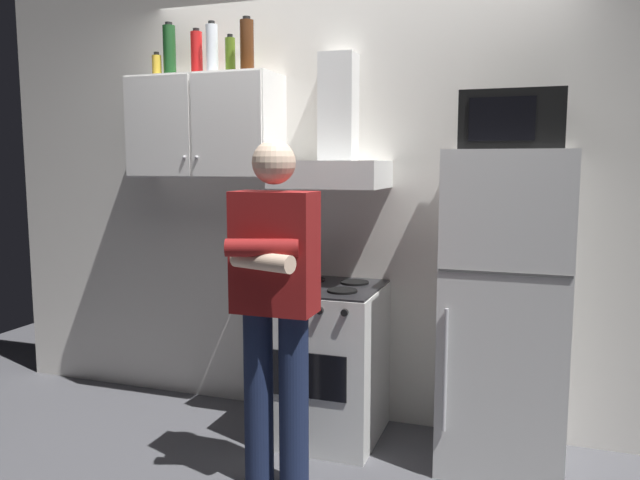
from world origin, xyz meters
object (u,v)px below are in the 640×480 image
(upper_cabinet, at_px, (205,127))
(bottle_soda_red, at_px, (197,54))
(stove_oven, at_px, (326,361))
(bottle_vodka_clear, at_px, (212,49))
(refrigerator, at_px, (505,310))
(bottle_olive_oil, at_px, (230,56))
(bottle_spice_jar, at_px, (157,66))
(range_hood, at_px, (333,152))
(person_standing, at_px, (275,302))
(bottle_rum_dark, at_px, (247,46))
(microwave, at_px, (512,121))
(bottle_wine_green, at_px, (169,51))

(upper_cabinet, height_order, bottle_soda_red, bottle_soda_red)
(stove_oven, height_order, bottle_vodka_clear, bottle_vodka_clear)
(refrigerator, relative_size, bottle_olive_oil, 7.01)
(refrigerator, relative_size, bottle_vodka_clear, 5.22)
(bottle_spice_jar, xyz_separation_m, bottle_vodka_clear, (0.36, 0.02, 0.08))
(range_hood, distance_m, bottle_olive_oil, 0.85)
(bottle_vodka_clear, bearing_deg, bottle_spice_jar, -176.57)
(person_standing, relative_size, bottle_rum_dark, 5.34)
(bottle_rum_dark, distance_m, bottle_vodka_clear, 0.24)
(range_hood, height_order, refrigerator, range_hood)
(refrigerator, bearing_deg, person_standing, -148.77)
(microwave, bearing_deg, upper_cabinet, 176.52)
(bottle_wine_green, bearing_deg, person_standing, -36.64)
(stove_oven, distance_m, bottle_olive_oil, 1.84)
(microwave, bearing_deg, bottle_soda_red, 175.84)
(person_standing, bearing_deg, stove_oven, 85.28)
(stove_oven, relative_size, bottle_soda_red, 3.14)
(refrigerator, bearing_deg, microwave, 90.90)
(bottle_soda_red, bearing_deg, stove_oven, -9.92)
(bottle_wine_green, bearing_deg, bottle_vodka_clear, 0.87)
(bottle_olive_oil, xyz_separation_m, bottle_vodka_clear, (-0.11, -0.02, 0.04))
(bottle_soda_red, distance_m, bottle_spice_jar, 0.26)
(upper_cabinet, height_order, stove_oven, upper_cabinet)
(stove_oven, bearing_deg, bottle_soda_red, 170.08)
(stove_oven, relative_size, bottle_rum_dark, 2.84)
(bottle_soda_red, height_order, bottle_olive_oil, bottle_soda_red)
(refrigerator, height_order, bottle_soda_red, bottle_soda_red)
(refrigerator, relative_size, microwave, 3.33)
(refrigerator, xyz_separation_m, bottle_rum_dark, (-1.45, 0.09, 1.40))
(bottle_vodka_clear, bearing_deg, microwave, -3.67)
(refrigerator, distance_m, bottle_rum_dark, 2.02)
(person_standing, bearing_deg, bottle_soda_red, 137.03)
(refrigerator, relative_size, bottle_wine_green, 5.01)
(stove_oven, xyz_separation_m, microwave, (0.95, 0.02, 1.31))
(microwave, bearing_deg, bottle_spice_jar, 177.58)
(bottle_soda_red, relative_size, bottle_wine_green, 0.87)
(stove_oven, height_order, bottle_wine_green, bottle_wine_green)
(stove_oven, xyz_separation_m, bottle_olive_oil, (-0.64, 0.15, 1.72))
(microwave, bearing_deg, refrigerator, -89.10)
(range_hood, distance_m, bottle_soda_red, 1.04)
(bottle_soda_red, bearing_deg, bottle_rum_dark, -9.08)
(microwave, bearing_deg, bottle_wine_green, 176.98)
(range_hood, distance_m, bottle_rum_dark, 0.78)
(stove_oven, xyz_separation_m, bottle_wine_green, (-1.03, 0.12, 1.77))
(bottle_olive_oil, bearing_deg, stove_oven, -12.93)
(bottle_soda_red, bearing_deg, bottle_olive_oil, -1.10)
(person_standing, bearing_deg, upper_cabinet, 135.74)
(bottle_spice_jar, bearing_deg, bottle_soda_red, 10.23)
(upper_cabinet, xyz_separation_m, bottle_soda_red, (-0.06, 0.03, 0.43))
(upper_cabinet, distance_m, stove_oven, 1.55)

